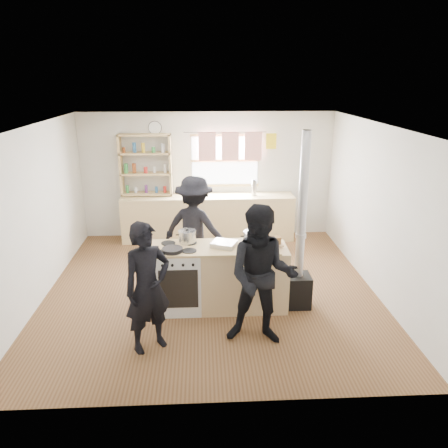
{
  "coord_description": "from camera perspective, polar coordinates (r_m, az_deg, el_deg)",
  "views": [
    {
      "loc": [
        -0.12,
        -6.11,
        3.15
      ],
      "look_at": [
        0.2,
        -0.1,
        1.1
      ],
      "focal_mm": 35.0,
      "sensor_mm": 36.0,
      "label": 1
    }
  ],
  "objects": [
    {
      "name": "flue_heater",
      "position": [
        6.22,
        9.77,
        -5.11
      ],
      "size": [
        0.35,
        0.35,
        2.5
      ],
      "color": "black",
      "rests_on": "ground"
    },
    {
      "name": "back_counter",
      "position": [
        8.76,
        -2.08,
        0.84
      ],
      "size": [
        3.4,
        0.55,
        0.9
      ],
      "primitive_type": "cube",
      "color": "#D1B77E",
      "rests_on": "ground"
    },
    {
      "name": "person_far",
      "position": [
        7.0,
        -3.84,
        -0.5
      ],
      "size": [
        1.24,
        1.01,
        1.68
      ],
      "primitive_type": "imported",
      "rotation": [
        0.0,
        0.0,
        2.73
      ],
      "color": "black",
      "rests_on": "ground"
    },
    {
      "name": "roast_tray",
      "position": [
        5.98,
        0.0,
        -2.59
      ],
      "size": [
        0.4,
        0.38,
        0.07
      ],
      "color": "silver",
      "rests_on": "cooking_island"
    },
    {
      "name": "stockpot_stove",
      "position": [
        6.12,
        -4.82,
        -1.63
      ],
      "size": [
        0.25,
        0.25,
        0.2
      ],
      "color": "silver",
      "rests_on": "cooking_island"
    },
    {
      "name": "skillet_greens",
      "position": [
        5.84,
        -6.77,
        -3.36
      ],
      "size": [
        0.39,
        0.39,
        0.05
      ],
      "color": "black",
      "rests_on": "cooking_island"
    },
    {
      "name": "bread_board",
      "position": [
        6.05,
        6.32,
        -2.31
      ],
      "size": [
        0.31,
        0.25,
        0.12
      ],
      "color": "tan",
      "rests_on": "cooking_island"
    },
    {
      "name": "person_near_right",
      "position": [
        5.26,
        4.99,
        -6.84
      ],
      "size": [
        0.96,
        0.8,
        1.76
      ],
      "primitive_type": "imported",
      "rotation": [
        0.0,
        0.0,
        -0.17
      ],
      "color": "black",
      "rests_on": "ground"
    },
    {
      "name": "ground",
      "position": [
        6.88,
        -1.7,
        -8.5
      ],
      "size": [
        5.0,
        5.0,
        0.01
      ],
      "primitive_type": "cube",
      "color": "brown",
      "rests_on": "ground"
    },
    {
      "name": "stockpot_counter",
      "position": [
        6.03,
        3.9,
        -1.85
      ],
      "size": [
        0.29,
        0.29,
        0.22
      ],
      "color": "#B7B7BA",
      "rests_on": "cooking_island"
    },
    {
      "name": "cooking_island",
      "position": [
        6.18,
        -0.27,
        -6.93
      ],
      "size": [
        1.97,
        0.64,
        0.93
      ],
      "color": "white",
      "rests_on": "ground"
    },
    {
      "name": "person_near_left",
      "position": [
        5.23,
        -9.95,
        -8.2
      ],
      "size": [
        0.7,
        0.64,
        1.6
      ],
      "primitive_type": "imported",
      "rotation": [
        0.0,
        0.0,
        0.58
      ],
      "color": "black",
      "rests_on": "ground"
    },
    {
      "name": "thermos",
      "position": [
        8.65,
        3.93,
        4.71
      ],
      "size": [
        0.1,
        0.1,
        0.3
      ],
      "primitive_type": "cylinder",
      "color": "silver",
      "rests_on": "back_counter"
    },
    {
      "name": "shelving_unit",
      "position": [
        8.68,
        -10.2,
        7.63
      ],
      "size": [
        1.0,
        0.28,
        1.2
      ],
      "color": "tan",
      "rests_on": "back_counter"
    }
  ]
}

